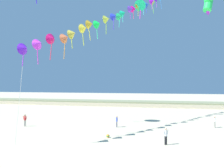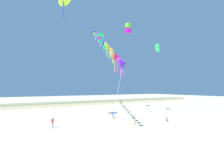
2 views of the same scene
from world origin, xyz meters
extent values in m
plane|color=beige|center=(0.00, 0.00, 0.00)|extent=(240.00, 240.00, 0.00)
cube|color=beige|center=(0.00, 42.63, 0.43)|extent=(120.00, 8.26, 0.87)
cube|color=gray|center=(0.00, 42.63, 0.99)|extent=(120.00, 7.02, 0.50)
cylinder|color=black|center=(6.64, 4.21, 0.41)|extent=(0.12, 0.12, 0.83)
cylinder|color=black|center=(6.52, 4.12, 0.41)|extent=(0.12, 0.12, 0.83)
cylinder|color=white|center=(6.58, 4.17, 1.12)|extent=(0.22, 0.22, 0.58)
cylinder|color=white|center=(6.74, 4.27, 1.16)|extent=(0.21, 0.18, 0.56)
cylinder|color=white|center=(6.43, 4.06, 1.16)|extent=(0.21, 0.18, 0.56)
sphere|color=beige|center=(6.58, 4.17, 1.53)|extent=(0.22, 0.22, 0.22)
cylinder|color=#282D4C|center=(-0.02, 12.03, 0.38)|extent=(0.11, 0.11, 0.76)
cylinder|color=#282D4C|center=(0.00, 11.89, 0.38)|extent=(0.11, 0.11, 0.76)
cylinder|color=blue|center=(-0.01, 11.96, 1.03)|extent=(0.20, 0.20, 0.54)
cylinder|color=blue|center=(-0.04, 12.13, 1.07)|extent=(0.11, 0.19, 0.51)
cylinder|color=blue|center=(0.02, 11.79, 1.07)|extent=(0.11, 0.19, 0.51)
sphere|color=tan|center=(-0.01, 11.96, 1.40)|extent=(0.21, 0.21, 0.21)
cylinder|color=gray|center=(-12.40, 9.41, 0.41)|extent=(0.12, 0.12, 0.83)
cylinder|color=gray|center=(-12.26, 9.44, 0.41)|extent=(0.12, 0.12, 0.83)
cylinder|color=red|center=(-12.33, 9.43, 1.12)|extent=(0.22, 0.22, 0.58)
cylinder|color=red|center=(-12.51, 9.39, 1.16)|extent=(0.21, 0.12, 0.56)
cylinder|color=red|center=(-12.14, 9.47, 1.16)|extent=(0.21, 0.12, 0.56)
sphere|color=#9E7051|center=(-12.33, 9.43, 1.53)|extent=(0.22, 0.22, 0.22)
cylinder|color=gray|center=(12.66, 14.76, 0.38)|extent=(0.11, 0.11, 0.76)
cylinder|color=gray|center=(12.71, 14.63, 0.38)|extent=(0.11, 0.11, 0.76)
cylinder|color=white|center=(12.69, 14.70, 1.02)|extent=(0.20, 0.20, 0.54)
cylinder|color=white|center=(12.62, 14.86, 1.07)|extent=(0.14, 0.19, 0.51)
cylinder|color=white|center=(12.75, 14.54, 1.07)|extent=(0.14, 0.19, 0.51)
sphere|color=tan|center=(12.69, 14.70, 1.40)|extent=(0.20, 0.20, 0.20)
cone|color=#5917CD|center=(-5.97, 0.04, 9.10)|extent=(1.14, 1.31, 1.17)
cylinder|color=#A139E5|center=(-6.02, -0.10, 8.16)|extent=(0.14, 0.25, 1.44)
cone|color=#D134E7|center=(-5.41, 1.55, 9.77)|extent=(1.26, 1.37, 1.21)
cylinder|color=#E539D1|center=(-5.47, 1.41, 8.64)|extent=(0.14, 0.15, 1.82)
cone|color=#D50F5F|center=(-4.85, 3.13, 10.51)|extent=(1.14, 1.31, 1.12)
cylinder|color=#E53955|center=(-4.90, 2.99, 9.28)|extent=(0.28, 0.11, 2.02)
cone|color=#DB6D3F|center=(-4.16, 4.86, 10.90)|extent=(1.24, 1.35, 1.22)
cylinder|color=gold|center=(-4.21, 4.72, 9.62)|extent=(0.23, 0.09, 2.11)
cone|color=yellow|center=(-3.78, 5.94, 11.54)|extent=(1.14, 1.28, 1.23)
cylinder|color=#D1E539|center=(-3.83, 5.80, 10.57)|extent=(0.19, 0.16, 1.51)
cone|color=yellow|center=(-3.02, 7.51, 12.47)|extent=(1.07, 1.28, 1.10)
cylinder|color=#D0E539|center=(-3.07, 7.37, 11.31)|extent=(0.22, 0.22, 1.90)
cone|color=gold|center=(-2.77, 9.03, 13.32)|extent=(0.97, 1.24, 1.10)
cylinder|color=yellow|center=(-2.82, 8.89, 12.18)|extent=(0.28, 0.28, 1.83)
cone|color=#12F14C|center=(-2.31, 10.75, 13.73)|extent=(1.20, 1.34, 1.17)
cylinder|color=#39E58F|center=(-2.36, 10.60, 12.62)|extent=(0.28, 0.25, 1.78)
cone|color=#CDDD42|center=(-1.43, 12.02, 14.65)|extent=(0.99, 1.24, 1.15)
cylinder|color=#A9E539|center=(-1.48, 11.88, 13.49)|extent=(0.08, 0.08, 1.89)
cone|color=blue|center=(-0.87, 14.03, 15.53)|extent=(1.24, 1.36, 1.18)
cylinder|color=#5139E5|center=(-0.92, 13.88, 14.43)|extent=(0.16, 0.08, 1.75)
cone|color=#20C269|center=(-0.32, 15.40, 15.87)|extent=(1.16, 1.31, 1.12)
cylinder|color=#39E5B0|center=(-0.37, 15.26, 14.93)|extent=(0.16, 0.24, 1.44)
cone|color=#12C485|center=(-0.14, 17.01, 16.79)|extent=(1.25, 1.36, 1.22)
cylinder|color=#39E5D1|center=(-0.19, 16.87, 15.97)|extent=(0.10, 0.14, 1.21)
cone|color=#733ED3|center=(0.78, 18.58, 17.86)|extent=(0.98, 1.25, 1.10)
cylinder|color=#A039E5|center=(0.73, 18.44, 16.94)|extent=(0.08, 0.17, 1.41)
cone|color=#ED0B8E|center=(1.06, 19.95, 18.27)|extent=(1.06, 1.28, 1.11)
cylinder|color=#E53973|center=(1.01, 19.81, 17.32)|extent=(0.16, 0.11, 1.46)
cone|color=gold|center=(1.63, 21.47, 19.25)|extent=(1.04, 1.27, 1.14)
cylinder|color=yellow|center=(1.58, 21.33, 18.26)|extent=(0.09, 0.25, 1.53)
cone|color=#2AD7C8|center=(2.40, 23.14, 20.00)|extent=(0.97, 1.24, 1.12)
cylinder|color=#39CBE5|center=(2.35, 23.00, 18.91)|extent=(0.14, 0.22, 1.75)
cone|color=blue|center=(2.81, 24.35, 20.23)|extent=(0.98, 1.24, 1.14)
cylinder|color=blue|center=(2.76, 24.21, 19.35)|extent=(0.23, 0.08, 1.32)
cone|color=#C51FF1|center=(3.62, 25.75, 21.30)|extent=(1.21, 1.34, 1.19)
cylinder|color=#E539DF|center=(3.57, 25.60, 20.37)|extent=(0.23, 0.23, 1.42)
cone|color=#98D43E|center=(3.71, 27.60, 21.78)|extent=(1.18, 1.31, 1.22)
cylinder|color=#76E539|center=(3.65, 27.46, 20.51)|extent=(0.26, 0.11, 2.11)
cone|color=#600CE2|center=(4.31, 28.84, 22.82)|extent=(1.24, 1.35, 1.22)
cylinder|color=#A539E5|center=(4.25, 28.70, 21.79)|extent=(0.13, 0.24, 1.62)
cone|color=#1EAFEF|center=(5.10, 30.30, 23.44)|extent=(1.04, 1.27, 1.12)
cylinder|color=#3987E5|center=(5.05, 30.16, 22.15)|extent=(0.31, 0.28, 2.13)
cylinder|color=silver|center=(-6.78, 0.42, 4.46)|extent=(1.52, 0.74, 8.93)
cone|color=#16E283|center=(1.95, 21.42, 19.27)|extent=(2.12, 1.59, 2.06)
cone|color=#E52DCF|center=(1.95, 21.42, 19.29)|extent=(1.17, 0.91, 1.15)
cylinder|color=#E52DCF|center=(1.95, 21.42, 17.94)|extent=(0.27, 0.28, 2.08)
cylinder|color=#23E052|center=(11.32, 10.88, 15.12)|extent=(1.48, 1.77, 1.77)
sphere|color=#23E052|center=(11.32, 10.88, 15.80)|extent=(0.97, 0.97, 0.97)
cone|color=#BD2DE5|center=(11.32, 10.88, 14.29)|extent=(1.11, 1.11, 0.74)
sphere|color=black|center=(11.32, 10.88, 16.08)|extent=(0.20, 0.20, 0.20)
cube|color=#CF0CD5|center=(8.25, 17.99, 20.77)|extent=(1.39, 1.39, 0.99)
cube|color=#61E52D|center=(8.25, 17.99, 22.14)|extent=(1.39, 1.39, 0.99)
cylinder|color=black|center=(7.56, 18.30, 21.46)|extent=(0.04, 0.04, 2.36)
cylinder|color=black|center=(7.94, 17.29, 21.46)|extent=(0.04, 0.04, 2.36)
cylinder|color=black|center=(8.95, 17.68, 21.46)|extent=(0.04, 0.04, 2.36)
cylinder|color=black|center=(8.56, 18.68, 21.46)|extent=(0.04, 0.04, 2.36)
cylinder|color=#3F2DE5|center=(-10.78, 9.59, 18.30)|extent=(0.30, 0.36, 3.22)
sphere|color=orange|center=(0.41, 5.73, 0.18)|extent=(0.36, 0.36, 0.36)
cylinder|color=green|center=(0.41, 5.73, 0.18)|extent=(0.36, 0.36, 0.09)
camera|label=1|loc=(7.08, -19.06, 5.88)|focal=38.00mm
camera|label=2|loc=(-18.53, -17.62, 6.02)|focal=28.00mm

